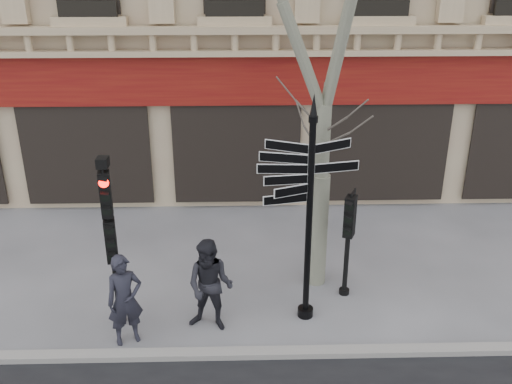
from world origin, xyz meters
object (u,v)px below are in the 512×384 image
traffic_signal_main (109,223)px  traffic_signal_secondary (349,227)px  pedestrian_a (125,300)px  pedestrian_b (210,286)px  fingerpost (311,175)px

traffic_signal_main → traffic_signal_secondary: bearing=0.2°
pedestrian_a → pedestrian_b: size_ratio=0.96×
pedestrian_a → pedestrian_b: 1.56m
traffic_signal_main → pedestrian_b: size_ratio=1.83×
traffic_signal_secondary → pedestrian_b: 3.01m
traffic_signal_secondary → pedestrian_b: (-2.73, -1.08, -0.64)m
traffic_signal_secondary → pedestrian_a: 4.54m
traffic_signal_main → traffic_signal_secondary: 4.63m
traffic_signal_main → pedestrian_a: (0.27, -0.60, -1.25)m
traffic_signal_secondary → traffic_signal_main: bearing=-145.8°
traffic_signal_secondary → fingerpost: bearing=-116.4°
traffic_signal_main → pedestrian_a: size_ratio=1.91×
fingerpost → pedestrian_b: 2.79m
traffic_signal_secondary → pedestrian_a: size_ratio=1.27×
traffic_signal_secondary → pedestrian_b: size_ratio=1.21×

